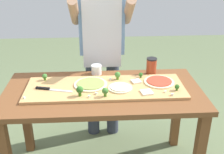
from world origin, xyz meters
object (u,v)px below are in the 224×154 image
object	(u,v)px
pizza_slice_near_right	(147,92)
cheese_crumble_d	(89,96)
pizza_whole_cheese_artichoke	(120,88)
flour_cup	(96,70)
sauce_jar	(151,66)
broccoli_floret_back_left	(177,87)
pizza_slice_far_left	(136,81)
cheese_crumble_c	(172,94)
broccoli_floret_center_left	(45,76)
broccoli_floret_back_mid	(80,90)
prep_table	(103,103)
broccoli_floret_center_right	(118,75)
cheese_crumble_e	(111,79)
broccoli_floret_front_right	(141,75)
pizza_whole_tomato_red	(159,82)
pizza_whole_pesto_green	(91,84)
cheese_crumble_a	(96,93)
cook_center	(102,42)
chefs_knife	(49,89)
cheese_crumble_f	(165,92)
cheese_crumble_b	(24,98)
broccoli_floret_back_right	(105,91)

from	to	relation	value
pizza_slice_near_right	cheese_crumble_d	distance (m)	0.42
pizza_slice_near_right	pizza_whole_cheese_artichoke	bearing A→B (deg)	156.12
flour_cup	sauce_jar	distance (m)	0.47
broccoli_floret_back_left	pizza_slice_near_right	bearing A→B (deg)	-173.27
pizza_slice_far_left	cheese_crumble_c	bearing A→B (deg)	-45.89
broccoli_floret_center_left	pizza_slice_near_right	bearing A→B (deg)	-18.72
broccoli_floret_center_left	broccoli_floret_back_mid	bearing A→B (deg)	-43.65
prep_table	pizza_whole_cheese_artichoke	xyz separation A→B (m)	(0.13, -0.02, 0.14)
broccoli_floret_center_right	cheese_crumble_e	bearing A→B (deg)	-170.78
broccoli_floret_front_right	flour_cup	world-z (taller)	flour_cup
pizza_whole_tomato_red	flour_cup	distance (m)	0.55
pizza_whole_pesto_green	broccoli_floret_center_left	xyz separation A→B (m)	(-0.37, 0.11, 0.03)
cheese_crumble_a	cook_center	xyz separation A→B (m)	(0.06, 0.65, 0.18)
broccoli_floret_back_mid	cook_center	distance (m)	0.71
prep_table	cheese_crumble_d	xyz separation A→B (m)	(-0.10, -0.15, 0.15)
chefs_knife	cheese_crumble_f	bearing A→B (deg)	-6.26
cheese_crumble_c	cheese_crumble_f	xyz separation A→B (m)	(-0.04, 0.05, -0.00)
cheese_crumble_c	sauce_jar	world-z (taller)	sauce_jar
pizza_slice_far_left	pizza_whole_cheese_artichoke	bearing A→B (deg)	-142.72
cheese_crumble_b	cheese_crumble_d	bearing A→B (deg)	-1.54
sauce_jar	broccoli_floret_back_right	bearing A→B (deg)	-135.17
cheese_crumble_a	pizza_slice_near_right	bearing A→B (deg)	-0.18
broccoli_floret_center_right	broccoli_floret_back_mid	world-z (taller)	broccoli_floret_back_mid
broccoli_floret_back_mid	cheese_crumble_a	bearing A→B (deg)	7.68
chefs_knife	cheese_crumble_d	xyz separation A→B (m)	(0.31, -0.14, 0.00)
cheese_crumble_d	pizza_whole_tomato_red	bearing A→B (deg)	20.97
chefs_knife	cheese_crumble_a	xyz separation A→B (m)	(0.36, -0.09, 0.00)
cheese_crumble_a	sauce_jar	size ratio (longest dim) A/B	0.10
cheese_crumble_d	cheese_crumble_f	bearing A→B (deg)	4.24
broccoli_floret_front_right	cheese_crumble_b	bearing A→B (deg)	-161.22
pizza_whole_cheese_artichoke	cheese_crumble_f	world-z (taller)	pizza_whole_cheese_artichoke
broccoli_floret_center_left	flour_cup	xyz separation A→B (m)	(0.42, 0.14, -0.02)
broccoli_floret_back_left	cook_center	xyz separation A→B (m)	(-0.54, 0.63, 0.16)
flour_cup	cook_center	size ratio (longest dim) A/B	0.05
cheese_crumble_c	broccoli_floret_back_mid	bearing A→B (deg)	176.96
pizza_whole_cheese_artichoke	broccoli_floret_center_right	size ratio (longest dim) A/B	2.85
cheese_crumble_e	sauce_jar	world-z (taller)	sauce_jar
cheese_crumble_d	cheese_crumble_e	xyz separation A→B (m)	(0.17, 0.28, 0.00)
pizza_slice_far_left	sauce_jar	distance (m)	0.25
pizza_whole_tomato_red	broccoli_floret_back_right	bearing A→B (deg)	-155.08
cheese_crumble_b	cook_center	distance (m)	0.91
pizza_slice_far_left	broccoli_floret_center_right	world-z (taller)	broccoli_floret_center_right
pizza_whole_cheese_artichoke	flour_cup	size ratio (longest dim) A/B	2.11
cheese_crumble_d	prep_table	bearing A→B (deg)	55.69
cheese_crumble_d	broccoli_floret_back_right	bearing A→B (deg)	4.20
cheese_crumble_e	pizza_whole_tomato_red	bearing A→B (deg)	-9.92
broccoli_floret_center_left	broccoli_floret_center_right	bearing A→B (deg)	-1.98
pizza_whole_cheese_artichoke	cheese_crumble_b	world-z (taller)	pizza_whole_cheese_artichoke
pizza_slice_far_left	broccoli_floret_back_mid	bearing A→B (deg)	-155.19
cheese_crumble_c	flour_cup	distance (m)	0.71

